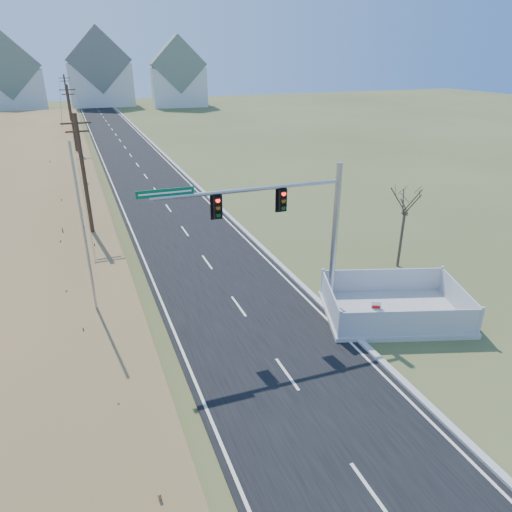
{
  "coord_description": "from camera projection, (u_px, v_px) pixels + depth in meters",
  "views": [
    {
      "loc": [
        -6.89,
        -15.81,
        12.31
      ],
      "look_at": [
        0.5,
        2.77,
        3.4
      ],
      "focal_mm": 32.0,
      "sensor_mm": 36.0,
      "label": 1
    }
  ],
  "objects": [
    {
      "name": "fence_enclosure",
      "position": [
        393.0,
        310.0,
        23.27
      ],
      "size": [
        8.04,
        6.67,
        1.58
      ],
      "rotation": [
        0.0,
        0.0,
        -0.33
      ],
      "color": "#B7B5AD",
      "rests_on": "ground"
    },
    {
      "name": "ground",
      "position": [
        268.0,
        349.0,
        20.76
      ],
      "size": [
        260.0,
        260.0,
        0.0
      ],
      "primitive_type": "plane",
      "color": "#474F26",
      "rests_on": "ground"
    },
    {
      "name": "flagpole",
      "position": [
        89.0,
        263.0,
        20.64
      ],
      "size": [
        0.41,
        0.41,
        9.1
      ],
      "color": "#B7B5AD",
      "rests_on": "ground"
    },
    {
      "name": "utility_pole_mid",
      "position": [
        72.0,
        123.0,
        54.85
      ],
      "size": [
        1.8,
        0.26,
        9.0
      ],
      "color": "#422D1E",
      "rests_on": "ground"
    },
    {
      "name": "bare_tree",
      "position": [
        407.0,
        199.0,
        27.04
      ],
      "size": [
        2.05,
        2.05,
        5.44
      ],
      "color": "#4C3F33",
      "rests_on": "ground"
    },
    {
      "name": "road",
      "position": [
        127.0,
        150.0,
        63.18
      ],
      "size": [
        8.0,
        180.0,
        0.06
      ],
      "primitive_type": "cube",
      "color": "black",
      "rests_on": "ground"
    },
    {
      "name": "traffic_signal_mast",
      "position": [
        300.0,
        228.0,
        21.73
      ],
      "size": [
        9.66,
        0.75,
        7.69
      ],
      "rotation": [
        0.0,
        0.0,
        -0.04
      ],
      "color": "#9EA0A5",
      "rests_on": "ground"
    },
    {
      "name": "open_sign",
      "position": [
        376.0,
        307.0,
        23.52
      ],
      "size": [
        0.48,
        0.27,
        0.63
      ],
      "rotation": [
        0.0,
        0.0,
        -0.46
      ],
      "color": "white",
      "rests_on": "ground"
    },
    {
      "name": "condo_ne",
      "position": [
        178.0,
        77.0,
        113.0
      ],
      "size": [
        14.12,
        10.51,
        16.52
      ],
      "rotation": [
        0.0,
        0.0,
        -0.1
      ],
      "color": "silver",
      "rests_on": "ground"
    },
    {
      "name": "condo_nnw",
      "position": [
        9.0,
        79.0,
        103.51
      ],
      "size": [
        14.93,
        11.17,
        17.03
      ],
      "rotation": [
        0.0,
        0.0,
        0.07
      ],
      "color": "silver",
      "rests_on": "ground"
    },
    {
      "name": "curb",
      "position": [
        157.0,
        148.0,
        64.56
      ],
      "size": [
        0.3,
        180.0,
        0.18
      ],
      "primitive_type": "cube",
      "color": "#B2AFA8",
      "rests_on": "ground"
    },
    {
      "name": "utility_pole_near",
      "position": [
        85.0,
        183.0,
        29.39
      ],
      "size": [
        1.8,
        0.26,
        9.0
      ],
      "color": "#422D1E",
      "rests_on": "ground"
    },
    {
      "name": "utility_pole_far",
      "position": [
        68.0,
        101.0,
        80.31
      ],
      "size": [
        1.8,
        0.26,
        9.0
      ],
      "color": "#422D1E",
      "rests_on": "ground"
    },
    {
      "name": "condo_n",
      "position": [
        99.0,
        74.0,
        113.39
      ],
      "size": [
        15.27,
        10.2,
        18.54
      ],
      "color": "silver",
      "rests_on": "ground"
    }
  ]
}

